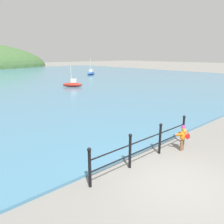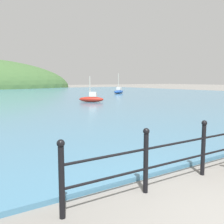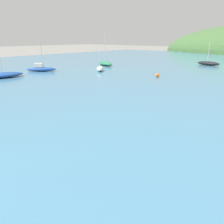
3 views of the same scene
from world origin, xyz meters
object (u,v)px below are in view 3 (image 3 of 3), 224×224
(boat_nearest_quay, at_px, (41,69))
(mooring_buoy, at_px, (157,75))
(boat_white_sailboat, at_px, (105,63))
(boat_twin_mast, at_px, (100,69))
(boat_blue_hull, at_px, (0,75))
(boat_far_left, at_px, (208,63))

(boat_nearest_quay, bearing_deg, mooring_buoy, 23.99)
(boat_white_sailboat, height_order, boat_twin_mast, boat_white_sailboat)
(boat_white_sailboat, bearing_deg, boat_nearest_quay, -99.63)
(boat_nearest_quay, xyz_separation_m, mooring_buoy, (12.08, 5.38, -0.13))
(boat_twin_mast, bearing_deg, mooring_buoy, 6.00)
(boat_nearest_quay, xyz_separation_m, boat_blue_hull, (0.89, -5.00, -0.05))
(mooring_buoy, bearing_deg, boat_far_left, 88.23)
(boat_far_left, relative_size, boat_twin_mast, 1.46)
(boat_twin_mast, bearing_deg, boat_nearest_quay, -137.02)
(mooring_buoy, bearing_deg, boat_white_sailboat, 160.32)
(boat_nearest_quay, relative_size, boat_far_left, 1.27)
(boat_far_left, xyz_separation_m, boat_twin_mast, (-7.53, -14.19, 0.00))
(boat_blue_hull, xyz_separation_m, boat_white_sailboat, (0.66, 14.15, 0.03))
(boat_nearest_quay, relative_size, mooring_buoy, 10.93)
(boat_twin_mast, height_order, mooring_buoy, boat_twin_mast)
(boat_far_left, bearing_deg, boat_white_sailboat, -138.53)
(boat_nearest_quay, distance_m, boat_twin_mast, 6.79)
(boat_blue_hull, relative_size, mooring_buoy, 13.99)
(boat_nearest_quay, relative_size, boat_white_sailboat, 0.90)
(boat_far_left, bearing_deg, boat_blue_hull, -115.98)
(boat_white_sailboat, distance_m, mooring_buoy, 11.18)
(boat_twin_mast, distance_m, mooring_buoy, 7.15)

